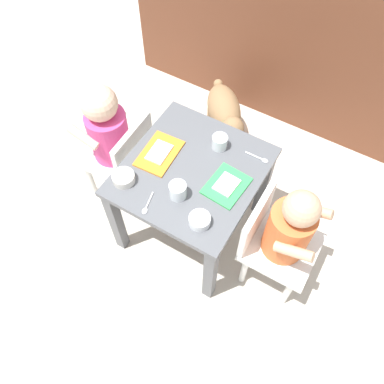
{
  "coord_description": "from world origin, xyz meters",
  "views": [
    {
      "loc": [
        0.47,
        -0.8,
        1.76
      ],
      "look_at": [
        0.0,
        0.0,
        0.3
      ],
      "focal_mm": 37.7,
      "sensor_mm": 36.0,
      "label": 1
    }
  ],
  "objects_px": {
    "seated_child_right": "(286,231)",
    "spoon_by_left_tray": "(259,158)",
    "food_tray_left": "(159,154)",
    "veggie_bowl_far": "(200,220)",
    "water_cup_left": "(178,191)",
    "food_tray_right": "(226,186)",
    "cereal_bowl_right_side": "(124,178)",
    "dog": "(225,112)",
    "spoon_by_right_tray": "(147,205)",
    "seated_child_left": "(110,133)",
    "dining_table": "(192,182)",
    "water_cup_right": "(220,143)"
  },
  "relations": [
    {
      "from": "cereal_bowl_right_side",
      "to": "dog",
      "type": "bearing_deg",
      "value": 85.56
    },
    {
      "from": "food_tray_right",
      "to": "cereal_bowl_right_side",
      "type": "xyz_separation_m",
      "value": [
        -0.35,
        -0.17,
        0.01
      ]
    },
    {
      "from": "dog",
      "to": "cereal_bowl_right_side",
      "type": "bearing_deg",
      "value": -94.44
    },
    {
      "from": "dining_table",
      "to": "water_cup_right",
      "type": "relative_size",
      "value": 8.87
    },
    {
      "from": "seated_child_right",
      "to": "water_cup_right",
      "type": "height_order",
      "value": "seated_child_right"
    },
    {
      "from": "water_cup_left",
      "to": "seated_child_right",
      "type": "bearing_deg",
      "value": 14.7
    },
    {
      "from": "seated_child_left",
      "to": "food_tray_left",
      "type": "relative_size",
      "value": 3.23
    },
    {
      "from": "seated_child_right",
      "to": "water_cup_left",
      "type": "height_order",
      "value": "seated_child_right"
    },
    {
      "from": "seated_child_right",
      "to": "spoon_by_left_tray",
      "type": "bearing_deg",
      "value": 136.58
    },
    {
      "from": "dog",
      "to": "food_tray_left",
      "type": "distance_m",
      "value": 0.64
    },
    {
      "from": "spoon_by_right_tray",
      "to": "seated_child_left",
      "type": "bearing_deg",
      "value": 146.37
    },
    {
      "from": "water_cup_left",
      "to": "water_cup_right",
      "type": "distance_m",
      "value": 0.29
    },
    {
      "from": "food_tray_left",
      "to": "veggie_bowl_far",
      "type": "distance_m",
      "value": 0.35
    },
    {
      "from": "seated_child_left",
      "to": "seated_child_right",
      "type": "bearing_deg",
      "value": -2.66
    },
    {
      "from": "seated_child_right",
      "to": "dining_table",
      "type": "bearing_deg",
      "value": 176.93
    },
    {
      "from": "seated_child_right",
      "to": "dog",
      "type": "bearing_deg",
      "value": 133.18
    },
    {
      "from": "seated_child_left",
      "to": "seated_child_right",
      "type": "relative_size",
      "value": 1.03
    },
    {
      "from": "dining_table",
      "to": "food_tray_right",
      "type": "bearing_deg",
      "value": -1.45
    },
    {
      "from": "dog",
      "to": "spoon_by_right_tray",
      "type": "distance_m",
      "value": 0.85
    },
    {
      "from": "water_cup_left",
      "to": "food_tray_left",
      "type": "bearing_deg",
      "value": 143.31
    },
    {
      "from": "seated_child_right",
      "to": "spoon_by_left_tray",
      "type": "relative_size",
      "value": 6.56
    },
    {
      "from": "food_tray_right",
      "to": "spoon_by_left_tray",
      "type": "relative_size",
      "value": 1.82
    },
    {
      "from": "food_tray_left",
      "to": "spoon_by_left_tray",
      "type": "distance_m",
      "value": 0.4
    },
    {
      "from": "water_cup_left",
      "to": "spoon_by_left_tray",
      "type": "distance_m",
      "value": 0.37
    },
    {
      "from": "dog",
      "to": "water_cup_left",
      "type": "height_order",
      "value": "water_cup_left"
    },
    {
      "from": "dining_table",
      "to": "veggie_bowl_far",
      "type": "xyz_separation_m",
      "value": [
        0.14,
        -0.19,
        0.11
      ]
    },
    {
      "from": "dining_table",
      "to": "food_tray_right",
      "type": "height_order",
      "value": "food_tray_right"
    },
    {
      "from": "veggie_bowl_far",
      "to": "cereal_bowl_right_side",
      "type": "distance_m",
      "value": 0.34
    },
    {
      "from": "seated_child_right",
      "to": "seated_child_left",
      "type": "bearing_deg",
      "value": 177.34
    },
    {
      "from": "seated_child_right",
      "to": "food_tray_right",
      "type": "xyz_separation_m",
      "value": [
        -0.27,
        0.02,
        0.07
      ]
    },
    {
      "from": "cereal_bowl_right_side",
      "to": "seated_child_left",
      "type": "bearing_deg",
      "value": 139.18
    },
    {
      "from": "dog",
      "to": "water_cup_left",
      "type": "relative_size",
      "value": 5.48
    },
    {
      "from": "seated_child_left",
      "to": "dog",
      "type": "height_order",
      "value": "seated_child_left"
    },
    {
      "from": "water_cup_left",
      "to": "water_cup_right",
      "type": "xyz_separation_m",
      "value": [
        0.02,
        0.29,
        -0.0
      ]
    },
    {
      "from": "food_tray_right",
      "to": "spoon_by_right_tray",
      "type": "relative_size",
      "value": 1.81
    },
    {
      "from": "dining_table",
      "to": "food_tray_right",
      "type": "distance_m",
      "value": 0.18
    },
    {
      "from": "seated_child_right",
      "to": "dog",
      "type": "distance_m",
      "value": 0.85
    },
    {
      "from": "dog",
      "to": "water_cup_left",
      "type": "xyz_separation_m",
      "value": [
        0.16,
        -0.71,
        0.3
      ]
    },
    {
      "from": "seated_child_right",
      "to": "spoon_by_left_tray",
      "type": "height_order",
      "value": "seated_child_right"
    },
    {
      "from": "seated_child_right",
      "to": "dog",
      "type": "relative_size",
      "value": 1.78
    },
    {
      "from": "dog",
      "to": "cereal_bowl_right_side",
      "type": "height_order",
      "value": "cereal_bowl_right_side"
    },
    {
      "from": "food_tray_right",
      "to": "veggie_bowl_far",
      "type": "bearing_deg",
      "value": -92.86
    },
    {
      "from": "cereal_bowl_right_side",
      "to": "food_tray_left",
      "type": "bearing_deg",
      "value": 75.29
    },
    {
      "from": "dog",
      "to": "cereal_bowl_right_side",
      "type": "relative_size",
      "value": 4.19
    },
    {
      "from": "spoon_by_right_tray",
      "to": "spoon_by_left_tray",
      "type": "bearing_deg",
      "value": 57.4
    },
    {
      "from": "food_tray_left",
      "to": "spoon_by_left_tray",
      "type": "height_order",
      "value": "food_tray_left"
    },
    {
      "from": "veggie_bowl_far",
      "to": "spoon_by_right_tray",
      "type": "distance_m",
      "value": 0.21
    },
    {
      "from": "seated_child_left",
      "to": "food_tray_left",
      "type": "bearing_deg",
      "value": -4.33
    },
    {
      "from": "food_tray_right",
      "to": "spoon_by_right_tray",
      "type": "height_order",
      "value": "food_tray_right"
    },
    {
      "from": "seated_child_right",
      "to": "food_tray_left",
      "type": "bearing_deg",
      "value": 178.13
    }
  ]
}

